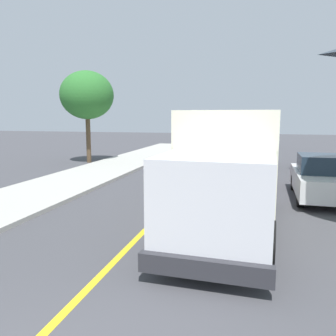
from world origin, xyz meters
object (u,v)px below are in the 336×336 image
object	(u,v)px
parked_car_mid	(247,153)
parked_car_furthest	(253,139)
parked_car_near	(228,165)
street_tree_down_block	(87,95)
parked_van_across	(320,178)
box_truck	(231,164)
parked_car_far	(243,144)

from	to	relation	value
parked_car_mid	parked_car_furthest	xyz separation A→B (m)	(0.19, 12.96, 0.00)
parked_car_near	street_tree_down_block	size ratio (longest dim) A/B	0.75
parked_van_across	street_tree_down_block	world-z (taller)	street_tree_down_block
box_truck	parked_car_mid	world-z (taller)	box_truck
parked_car_far	parked_van_across	xyz separation A→B (m)	(3.36, -15.06, 0.00)
parked_van_across	street_tree_down_block	distance (m)	15.41
parked_car_mid	parked_van_across	xyz separation A→B (m)	(2.85, -8.52, 0.00)
parked_car_furthest	street_tree_down_block	distance (m)	18.02
parked_car_near	street_tree_down_block	bearing A→B (deg)	154.73
parked_car_far	street_tree_down_block	xyz separation A→B (m)	(-9.76, -7.81, 3.60)
parked_car_near	parked_car_far	xyz separation A→B (m)	(0.23, 12.31, 0.00)
parked_car_furthest	street_tree_down_block	bearing A→B (deg)	-126.32
box_truck	street_tree_down_block	size ratio (longest dim) A/B	1.22
box_truck	parked_van_across	distance (m)	5.10
parked_car_far	parked_van_across	distance (m)	15.43
parked_car_near	parked_car_far	distance (m)	12.31
parked_car_mid	parked_car_furthest	world-z (taller)	same
parked_car_far	parked_car_furthest	size ratio (longest dim) A/B	1.00
parked_car_near	parked_car_mid	world-z (taller)	same
parked_car_far	street_tree_down_block	distance (m)	13.01
parked_car_far	parked_car_near	bearing A→B (deg)	-91.08
box_truck	parked_car_near	size ratio (longest dim) A/B	1.63
parked_car_furthest	street_tree_down_block	size ratio (longest dim) A/B	0.74
parked_car_furthest	street_tree_down_block	xyz separation A→B (m)	(-10.46, -14.22, 3.60)
street_tree_down_block	box_truck	bearing A→B (deg)	-48.07
parked_car_near	box_truck	bearing A→B (deg)	-85.12
parked_car_far	box_truck	bearing A→B (deg)	-88.97
parked_car_mid	parked_van_across	distance (m)	8.98
parked_car_furthest	parked_car_near	bearing A→B (deg)	-92.86
parked_car_near	street_tree_down_block	distance (m)	11.13
parked_car_near	parked_car_far	world-z (taller)	same
parked_car_far	street_tree_down_block	size ratio (longest dim) A/B	0.74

